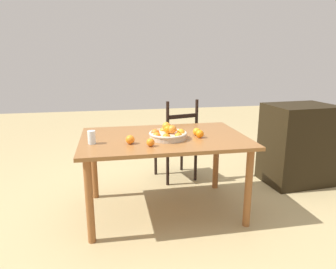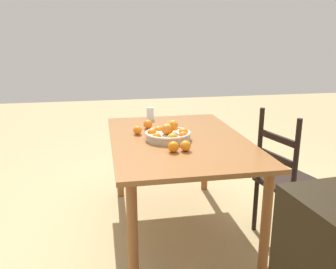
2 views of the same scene
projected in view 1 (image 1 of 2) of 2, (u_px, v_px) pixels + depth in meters
ground_plane at (164, 210)px, 3.07m from camera, size 12.00×12.00×0.00m
dining_table at (164, 146)px, 2.90m from camera, size 1.53×1.02×0.76m
chair_near_window at (177, 144)px, 3.76m from camera, size 0.52×0.52×1.00m
cabinet at (297, 144)px, 3.65m from camera, size 0.79×0.62×0.95m
fruit_bowl at (168, 134)px, 2.80m from camera, size 0.35×0.35×0.15m
orange_loose_0 at (151, 142)px, 2.56m from camera, size 0.07×0.07×0.07m
orange_loose_1 at (130, 140)px, 2.63m from camera, size 0.08×0.08×0.08m
orange_loose_2 at (200, 134)px, 2.83m from camera, size 0.07×0.07×0.07m
orange_loose_3 at (197, 132)px, 2.91m from camera, size 0.07×0.07×0.07m
drinking_glass at (92, 137)px, 2.63m from camera, size 0.07×0.07×0.11m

